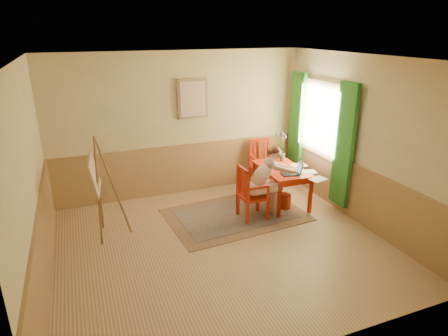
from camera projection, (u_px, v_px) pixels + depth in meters
name	position (u px, v px, depth m)	size (l,w,h in m)	color
room	(222.00, 160.00, 5.49)	(5.04, 4.54, 2.84)	tan
wainscot	(205.00, 196.00, 6.50)	(5.00, 4.50, 1.00)	#AA8454
window	(319.00, 130.00, 7.30)	(0.12, 2.01, 2.20)	white
wall_portrait	(193.00, 99.00, 7.33)	(0.60, 0.05, 0.76)	#987A53
rug	(236.00, 215.00, 6.91)	(2.52, 1.78, 0.02)	#8C7251
table	(282.00, 172.00, 7.18)	(0.77, 1.23, 0.72)	red
chair_left	(251.00, 193.00, 6.63)	(0.46, 0.44, 0.98)	red
chair_back	(261.00, 164.00, 8.02)	(0.50, 0.52, 1.00)	red
figure	(266.00, 179.00, 6.64)	(0.96, 0.41, 1.29)	#D3AE95
laptop	(293.00, 172.00, 6.83)	(0.40, 0.28, 0.22)	#1E2338
papers	(299.00, 170.00, 7.04)	(0.77, 1.23, 0.00)	white
vase	(282.00, 148.00, 7.45)	(0.20, 0.29, 0.57)	#3F724C
wastebasket	(284.00, 201.00, 7.12)	(0.26, 0.26, 0.28)	#AF290E
easel	(97.00, 179.00, 5.89)	(0.59, 0.75, 1.68)	brown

